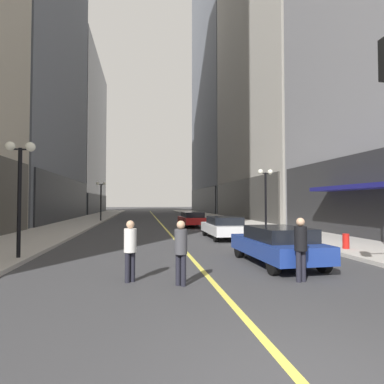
{
  "coord_description": "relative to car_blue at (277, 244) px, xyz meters",
  "views": [
    {
      "loc": [
        -1.92,
        -3.2,
        2.18
      ],
      "look_at": [
        3.2,
        28.14,
        3.23
      ],
      "focal_mm": 28.75,
      "sensor_mm": 36.0,
      "label": 1
    }
  ],
  "objects": [
    {
      "name": "ground_plane",
      "position": [
        -2.77,
        28.01,
        -0.72
      ],
      "size": [
        200.0,
        200.0,
        0.0
      ],
      "primitive_type": "plane",
      "color": "#38383A"
    },
    {
      "name": "sidewalk_left",
      "position": [
        -11.02,
        28.01,
        -0.64
      ],
      "size": [
        4.5,
        78.0,
        0.15
      ],
      "primitive_type": "cube",
      "color": "#ADA8A0",
      "rests_on": "ground"
    },
    {
      "name": "sidewalk_right",
      "position": [
        5.48,
        28.01,
        -0.64
      ],
      "size": [
        4.5,
        78.0,
        0.15
      ],
      "primitive_type": "cube",
      "color": "#ADA8A0",
      "rests_on": "ground"
    },
    {
      "name": "lane_centre_stripe",
      "position": [
        -2.77,
        28.01,
        -0.72
      ],
      "size": [
        0.16,
        70.0,
        0.01
      ],
      "primitive_type": "cube",
      "color": "#E5D64C",
      "rests_on": "ground"
    },
    {
      "name": "building_left_mid",
      "position": [
        -20.29,
        27.51,
        22.78
      ],
      "size": [
        14.25,
        24.0,
        47.14
      ],
      "color": "slate",
      "rests_on": "ground"
    },
    {
      "name": "building_left_far",
      "position": [
        -19.37,
        53.01,
        14.6
      ],
      "size": [
        12.42,
        26.0,
        30.77
      ],
      "color": "#4C515B",
      "rests_on": "ground"
    },
    {
      "name": "building_right_mid",
      "position": [
        12.85,
        27.51,
        27.2
      ],
      "size": [
        10.43,
        24.0,
        56.05
      ],
      "color": "#A8A399",
      "rests_on": "ground"
    },
    {
      "name": "building_right_far",
      "position": [
        15.06,
        53.01,
        35.04
      ],
      "size": [
        14.84,
        26.0,
        71.67
      ],
      "color": "slate",
      "rests_on": "ground"
    },
    {
      "name": "storefront_awning_right",
      "position": [
        6.93,
        5.07,
        2.27
      ],
      "size": [
        1.6,
        6.52,
        3.12
      ],
      "color": "navy",
      "rests_on": "ground"
    },
    {
      "name": "car_blue",
      "position": [
        0.0,
        0.0,
        0.0
      ],
      "size": [
        2.04,
        4.33,
        1.32
      ],
      "color": "navy",
      "rests_on": "ground"
    },
    {
      "name": "car_white",
      "position": [
        0.17,
        7.73,
        0.0
      ],
      "size": [
        1.94,
        4.5,
        1.32
      ],
      "color": "silver",
      "rests_on": "ground"
    },
    {
      "name": "car_red",
      "position": [
        -0.31,
        16.58,
        0.0
      ],
      "size": [
        2.04,
        4.57,
        1.32
      ],
      "color": "#B21919",
      "rests_on": "ground"
    },
    {
      "name": "pedestrian_with_orange_bag",
      "position": [
        -3.67,
        -2.16,
        0.27
      ],
      "size": [
        0.48,
        0.48,
        1.7
      ],
      "color": "black",
      "rests_on": "ground"
    },
    {
      "name": "pedestrian_in_black_coat",
      "position": [
        -0.37,
        -2.3,
        0.3
      ],
      "size": [
        0.4,
        0.4,
        1.75
      ],
      "color": "black",
      "rests_on": "ground"
    },
    {
      "name": "pedestrian_in_white_shirt",
      "position": [
        -5.0,
        -1.57,
        0.26
      ],
      "size": [
        0.47,
        0.47,
        1.68
      ],
      "color": "black",
      "rests_on": "ground"
    },
    {
      "name": "street_lamp_left_near",
      "position": [
        -9.17,
        2.05,
        2.54
      ],
      "size": [
        1.06,
        0.36,
        4.43
      ],
      "color": "black",
      "rests_on": "ground"
    },
    {
      "name": "street_lamp_left_far",
      "position": [
        -9.17,
        24.97,
        2.54
      ],
      "size": [
        1.06,
        0.36,
        4.43
      ],
      "color": "black",
      "rests_on": "ground"
    },
    {
      "name": "street_lamp_right_mid",
      "position": [
        3.63,
        9.63,
        2.54
      ],
      "size": [
        1.06,
        0.36,
        4.43
      ],
      "color": "black",
      "rests_on": "ground"
    },
    {
      "name": "fire_hydrant_right",
      "position": [
        4.13,
        2.03,
        -0.32
      ],
      "size": [
        0.28,
        0.28,
        0.8
      ],
      "primitive_type": "cylinder",
      "color": "red",
      "rests_on": "ground"
    }
  ]
}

